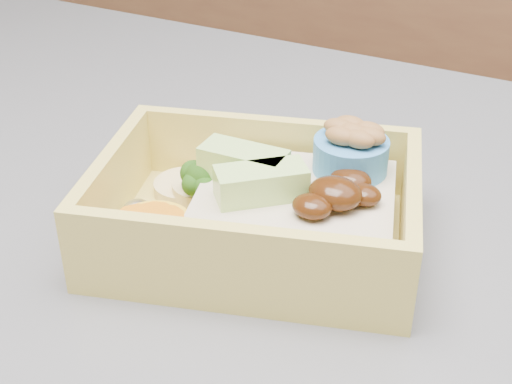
% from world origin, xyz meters
% --- Properties ---
extents(bento_box, '(0.23, 0.19, 0.07)m').
position_xyz_m(bento_box, '(0.05, -0.03, 0.95)').
color(bento_box, '#DDC65B').
rests_on(bento_box, island).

